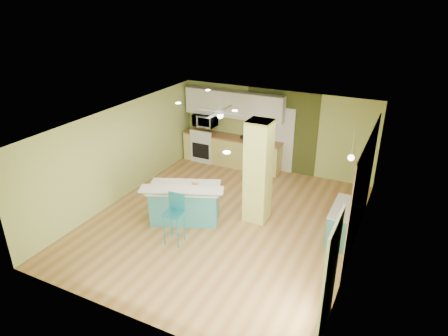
{
  "coord_description": "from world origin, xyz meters",
  "views": [
    {
      "loc": [
        3.69,
        -7.46,
        5.14
      ],
      "look_at": [
        -0.19,
        0.4,
        1.22
      ],
      "focal_mm": 32.0,
      "sensor_mm": 36.0,
      "label": 1
    }
  ],
  "objects": [
    {
      "name": "column",
      "position": [
        0.65,
        0.5,
        1.25
      ],
      "size": [
        0.55,
        0.55,
        2.5
      ],
      "primitive_type": "cube",
      "color": "#CAD462",
      "rests_on": "floor"
    },
    {
      "name": "wood_panel",
      "position": [
        2.99,
        0.6,
        1.25
      ],
      "size": [
        0.02,
        3.4,
        2.5
      ],
      "primitive_type": "cube",
      "color": "#997857",
      "rests_on": "floor"
    },
    {
      "name": "fruit_bowl",
      "position": [
        -0.83,
        3.19,
        0.98
      ],
      "size": [
        0.41,
        0.41,
        0.08
      ],
      "primitive_type": "imported",
      "rotation": [
        0.0,
        0.0,
        0.26
      ],
      "color": "#372316",
      "rests_on": "kitchen_run"
    },
    {
      "name": "floor",
      "position": [
        0.0,
        0.0,
        -0.01
      ],
      "size": [
        6.0,
        7.0,
        0.01
      ],
      "primitive_type": "cube",
      "color": "#A16D38",
      "rests_on": "ground"
    },
    {
      "name": "bar_stool",
      "position": [
        -0.59,
        -1.2,
        0.77
      ],
      "size": [
        0.41,
        0.41,
        1.15
      ],
      "rotation": [
        0.0,
        0.0,
        0.08
      ],
      "color": "teal",
      "rests_on": "floor"
    },
    {
      "name": "wall_right",
      "position": [
        3.0,
        0.0,
        1.25
      ],
      "size": [
        0.01,
        7.0,
        2.5
      ],
      "primitive_type": "cube",
      "color": "#B8C569",
      "rests_on": "floor"
    },
    {
      "name": "canister",
      "position": [
        -0.66,
        -0.2,
        0.96
      ],
      "size": [
        0.16,
        0.16,
        0.15
      ],
      "primitive_type": "cylinder",
      "color": "gold",
      "rests_on": "peninsula"
    },
    {
      "name": "side_counter",
      "position": [
        2.7,
        0.54,
        0.4
      ],
      "size": [
        0.53,
        1.24,
        0.8
      ],
      "color": "teal",
      "rests_on": "floor"
    },
    {
      "name": "ceiling",
      "position": [
        0.0,
        0.0,
        2.5
      ],
      "size": [
        6.0,
        7.0,
        0.01
      ],
      "primitive_type": "cube",
      "color": "white",
      "rests_on": "wall_back"
    },
    {
      "name": "upper_cabinets",
      "position": [
        -1.3,
        3.32,
        1.95
      ],
      "size": [
        3.2,
        0.34,
        0.8
      ],
      "primitive_type": "cube",
      "color": "white",
      "rests_on": "wall_back"
    },
    {
      "name": "kitchen_run",
      "position": [
        -1.3,
        3.2,
        0.47
      ],
      "size": [
        3.25,
        0.63,
        0.94
      ],
      "color": "#D9D172",
      "rests_on": "floor"
    },
    {
      "name": "peninsula",
      "position": [
        -0.88,
        -0.34,
        0.47
      ],
      "size": [
        2.05,
        1.63,
        1.02
      ],
      "rotation": [
        0.0,
        0.0,
        0.4
      ],
      "color": "teal",
      "rests_on": "floor"
    },
    {
      "name": "wall_back",
      "position": [
        0.0,
        3.5,
        1.25
      ],
      "size": [
        6.0,
        0.01,
        2.5
      ],
      "primitive_type": "cube",
      "color": "#B8C569",
      "rests_on": "floor"
    },
    {
      "name": "stove",
      "position": [
        -2.25,
        3.19,
        0.46
      ],
      "size": [
        0.76,
        0.66,
        1.08
      ],
      "color": "white",
      "rests_on": "floor"
    },
    {
      "name": "interior_door",
      "position": [
        0.2,
        3.46,
        1.0
      ],
      "size": [
        0.82,
        0.05,
        2.0
      ],
      "primitive_type": "cube",
      "color": "white",
      "rests_on": "floor"
    },
    {
      "name": "olive_accent",
      "position": [
        0.2,
        3.49,
        1.25
      ],
      "size": [
        2.2,
        0.02,
        2.5
      ],
      "primitive_type": "cube",
      "color": "#434B1E",
      "rests_on": "floor"
    },
    {
      "name": "pendant_lamp",
      "position": [
        2.65,
        0.75,
        1.88
      ],
      "size": [
        0.14,
        0.14,
        0.69
      ],
      "color": "white",
      "rests_on": "ceiling"
    },
    {
      "name": "ceiling_fan",
      "position": [
        -1.1,
        2.0,
        2.08
      ],
      "size": [
        1.41,
        1.41,
        0.61
      ],
      "color": "silver",
      "rests_on": "ceiling"
    },
    {
      "name": "wall_front",
      "position": [
        0.0,
        -3.5,
        1.25
      ],
      "size": [
        6.0,
        0.01,
        2.5
      ],
      "primitive_type": "cube",
      "color": "#B8C569",
      "rests_on": "floor"
    },
    {
      "name": "microwave",
      "position": [
        -2.25,
        3.2,
        1.35
      ],
      "size": [
        0.7,
        0.48,
        0.39
      ],
      "primitive_type": "imported",
      "color": "white",
      "rests_on": "wall_back"
    },
    {
      "name": "wall_left",
      "position": [
        -3.0,
        0.0,
        1.25
      ],
      "size": [
        0.01,
        7.0,
        2.5
      ],
      "primitive_type": "cube",
      "color": "#B8C569",
      "rests_on": "floor"
    },
    {
      "name": "french_door",
      "position": [
        2.97,
        -2.3,
        1.05
      ],
      "size": [
        0.04,
        1.08,
        2.1
      ],
      "primitive_type": "cube",
      "color": "white",
      "rests_on": "floor"
    },
    {
      "name": "wall_decor",
      "position": [
        2.96,
        0.8,
        1.55
      ],
      "size": [
        0.03,
        0.9,
        0.7
      ],
      "primitive_type": "cube",
      "color": "brown",
      "rests_on": "wood_panel"
    }
  ]
}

